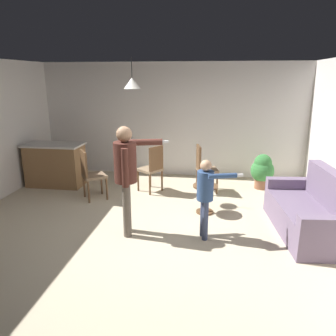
{
  "coord_description": "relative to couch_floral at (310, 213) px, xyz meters",
  "views": [
    {
      "loc": [
        1.03,
        -4.45,
        2.37
      ],
      "look_at": [
        0.34,
        0.25,
        1.0
      ],
      "focal_mm": 34.08,
      "sensor_mm": 36.0,
      "label": 1
    }
  ],
  "objects": [
    {
      "name": "potted_plant_corner",
      "position": [
        -0.46,
        2.0,
        0.09
      ],
      "size": [
        0.5,
        0.5,
        0.77
      ],
      "color": "brown",
      "rests_on": "ground"
    },
    {
      "name": "couch_floral",
      "position": [
        0.0,
        0.0,
        0.0
      ],
      "size": [
        1.03,
        1.88,
        1.0
      ],
      "rotation": [
        0.0,
        0.0,
        1.67
      ],
      "color": "slate",
      "rests_on": "ground"
    },
    {
      "name": "ground",
      "position": [
        -2.55,
        -0.39,
        -0.33
      ],
      "size": [
        7.68,
        7.68,
        0.0
      ],
      "primitive_type": "plane",
      "color": "beige"
    },
    {
      "name": "kitchen_counter",
      "position": [
        -5.0,
        1.56,
        0.15
      ],
      "size": [
        1.26,
        0.66,
        0.95
      ],
      "color": "olive",
      "rests_on": "ground"
    },
    {
      "name": "dining_chair_centre_back",
      "position": [
        -3.9,
        0.85,
        0.21
      ],
      "size": [
        0.59,
        0.59,
        1.0
      ],
      "rotation": [
        0.0,
        0.0,
        5.34
      ],
      "color": "brown",
      "rests_on": "ground"
    },
    {
      "name": "dining_chair_by_counter",
      "position": [
        -1.72,
        1.63,
        0.21
      ],
      "size": [
        0.5,
        0.5,
        1.0
      ],
      "rotation": [
        0.0,
        0.0,
        4.94
      ],
      "color": "brown",
      "rests_on": "ground"
    },
    {
      "name": "person_adult",
      "position": [
        -2.79,
        -0.45,
        0.72
      ],
      "size": [
        0.76,
        0.62,
        1.69
      ],
      "rotation": [
        0.0,
        0.0,
        -1.31
      ],
      "color": "#60564C",
      "rests_on": "ground"
    },
    {
      "name": "spare_remote_on_table",
      "position": [
        -1.6,
        0.52,
        0.21
      ],
      "size": [
        0.09,
        0.13,
        0.04
      ],
      "primitive_type": "cube",
      "rotation": [
        0.0,
        0.0,
        2.69
      ],
      "color": "white",
      "rests_on": "side_table_by_couch"
    },
    {
      "name": "side_table_by_couch",
      "position": [
        -1.64,
        0.52,
        -0.0
      ],
      "size": [
        0.44,
        0.44,
        0.52
      ],
      "color": "brown",
      "rests_on": "ground"
    },
    {
      "name": "person_child",
      "position": [
        -1.61,
        -0.42,
        0.43
      ],
      "size": [
        0.65,
        0.34,
        1.22
      ],
      "rotation": [
        0.0,
        0.0,
        -1.29
      ],
      "color": "#384260",
      "rests_on": "ground"
    },
    {
      "name": "ceiling_light_pendant",
      "position": [
        -3.06,
        1.07,
        1.92
      ],
      "size": [
        0.32,
        0.32,
        0.55
      ],
      "color": "silver"
    },
    {
      "name": "wall_back",
      "position": [
        -2.55,
        2.81,
        1.02
      ],
      "size": [
        6.4,
        0.1,
        2.7
      ],
      "primitive_type": "cube",
      "color": "silver",
      "rests_on": "ground"
    },
    {
      "name": "dining_chair_near_wall",
      "position": [
        -2.78,
        1.45,
        0.21
      ],
      "size": [
        0.58,
        0.58,
        1.0
      ],
      "rotation": [
        0.0,
        0.0,
        0.97
      ],
      "color": "brown",
      "rests_on": "ground"
    }
  ]
}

